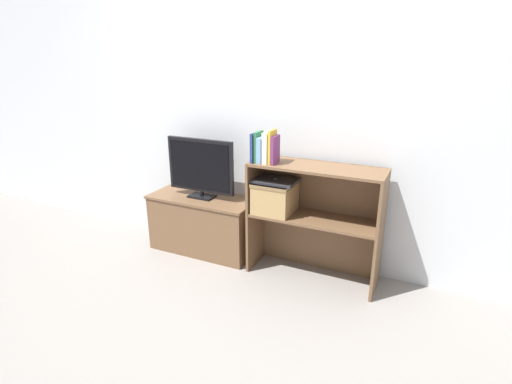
{
  "coord_description": "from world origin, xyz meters",
  "views": [
    {
      "loc": [
        1.27,
        -2.51,
        1.65
      ],
      "look_at": [
        0.0,
        0.17,
        0.63
      ],
      "focal_mm": 28.0,
      "sensor_mm": 36.0,
      "label": 1
    }
  ],
  "objects_px": {
    "book_mustard": "(272,147)",
    "storage_basket_left": "(275,195)",
    "book_forest": "(258,147)",
    "book_skyblue": "(262,150)",
    "tv": "(201,167)",
    "book_ivory": "(268,147)",
    "book_plum": "(275,150)",
    "tv_stand": "(203,224)",
    "book_navy": "(255,147)",
    "laptop": "(275,180)"
  },
  "relations": [
    {
      "from": "book_navy",
      "to": "book_forest",
      "type": "height_order",
      "value": "book_forest"
    },
    {
      "from": "book_forest",
      "to": "laptop",
      "type": "xyz_separation_m",
      "value": [
        0.12,
        0.05,
        -0.26
      ]
    },
    {
      "from": "book_forest",
      "to": "storage_basket_left",
      "type": "bearing_deg",
      "value": 24.02
    },
    {
      "from": "book_mustard",
      "to": "storage_basket_left",
      "type": "relative_size",
      "value": 0.81
    },
    {
      "from": "book_mustard",
      "to": "laptop",
      "type": "relative_size",
      "value": 0.75
    },
    {
      "from": "book_forest",
      "to": "book_mustard",
      "type": "bearing_deg",
      "value": 0.0
    },
    {
      "from": "book_ivory",
      "to": "book_plum",
      "type": "xyz_separation_m",
      "value": [
        0.06,
        0.0,
        -0.01
      ]
    },
    {
      "from": "tv",
      "to": "book_mustard",
      "type": "relative_size",
      "value": 2.47
    },
    {
      "from": "book_navy",
      "to": "laptop",
      "type": "bearing_deg",
      "value": 20.3
    },
    {
      "from": "book_navy",
      "to": "book_skyblue",
      "type": "xyz_separation_m",
      "value": [
        0.06,
        0.0,
        -0.01
      ]
    },
    {
      "from": "storage_basket_left",
      "to": "book_mustard",
      "type": "bearing_deg",
      "value": -98.41
    },
    {
      "from": "book_ivory",
      "to": "book_mustard",
      "type": "distance_m",
      "value": 0.04
    },
    {
      "from": "tv",
      "to": "book_mustard",
      "type": "height_order",
      "value": "book_mustard"
    },
    {
      "from": "book_plum",
      "to": "storage_basket_left",
      "type": "height_order",
      "value": "book_plum"
    },
    {
      "from": "book_ivory",
      "to": "book_plum",
      "type": "relative_size",
      "value": 1.11
    },
    {
      "from": "storage_basket_left",
      "to": "book_ivory",
      "type": "bearing_deg",
      "value": -130.0
    },
    {
      "from": "book_skyblue",
      "to": "laptop",
      "type": "relative_size",
      "value": 0.58
    },
    {
      "from": "tv_stand",
      "to": "storage_basket_left",
      "type": "distance_m",
      "value": 0.79
    },
    {
      "from": "book_skyblue",
      "to": "tv",
      "type": "bearing_deg",
      "value": 171.84
    },
    {
      "from": "book_plum",
      "to": "book_navy",
      "type": "bearing_deg",
      "value": 180.0
    },
    {
      "from": "book_ivory",
      "to": "laptop",
      "type": "bearing_deg",
      "value": 50.0
    },
    {
      "from": "tv_stand",
      "to": "book_ivory",
      "type": "distance_m",
      "value": 1.0
    },
    {
      "from": "book_forest",
      "to": "book_ivory",
      "type": "xyz_separation_m",
      "value": [
        0.07,
        0.0,
        0.0
      ]
    },
    {
      "from": "book_navy",
      "to": "storage_basket_left",
      "type": "xyz_separation_m",
      "value": [
        0.14,
        0.05,
        -0.37
      ]
    },
    {
      "from": "tv",
      "to": "book_forest",
      "type": "distance_m",
      "value": 0.63
    },
    {
      "from": "book_forest",
      "to": "book_plum",
      "type": "relative_size",
      "value": 1.1
    },
    {
      "from": "book_skyblue",
      "to": "book_ivory",
      "type": "height_order",
      "value": "book_ivory"
    },
    {
      "from": "book_plum",
      "to": "book_ivory",
      "type": "bearing_deg",
      "value": 180.0
    },
    {
      "from": "book_plum",
      "to": "laptop",
      "type": "xyz_separation_m",
      "value": [
        -0.02,
        0.05,
        -0.25
      ]
    },
    {
      "from": "book_mustard",
      "to": "storage_basket_left",
      "type": "bearing_deg",
      "value": 81.59
    },
    {
      "from": "book_mustard",
      "to": "laptop",
      "type": "distance_m",
      "value": 0.27
    },
    {
      "from": "book_skyblue",
      "to": "book_ivory",
      "type": "xyz_separation_m",
      "value": [
        0.04,
        0.0,
        0.02
      ]
    },
    {
      "from": "tv",
      "to": "book_mustard",
      "type": "xyz_separation_m",
      "value": [
        0.68,
        -0.09,
        0.25
      ]
    },
    {
      "from": "book_skyblue",
      "to": "book_plum",
      "type": "xyz_separation_m",
      "value": [
        0.1,
        0.0,
        0.01
      ]
    },
    {
      "from": "book_plum",
      "to": "storage_basket_left",
      "type": "bearing_deg",
      "value": 107.02
    },
    {
      "from": "tv_stand",
      "to": "tv",
      "type": "distance_m",
      "value": 0.51
    },
    {
      "from": "tv_stand",
      "to": "book_plum",
      "type": "xyz_separation_m",
      "value": [
        0.71,
        -0.09,
        0.75
      ]
    },
    {
      "from": "book_mustard",
      "to": "storage_basket_left",
      "type": "xyz_separation_m",
      "value": [
        0.01,
        0.05,
        -0.39
      ]
    },
    {
      "from": "book_mustard",
      "to": "laptop",
      "type": "height_order",
      "value": "book_mustard"
    },
    {
      "from": "book_skyblue",
      "to": "book_ivory",
      "type": "distance_m",
      "value": 0.05
    },
    {
      "from": "book_forest",
      "to": "book_mustard",
      "type": "xyz_separation_m",
      "value": [
        0.11,
        0.0,
        0.01
      ]
    },
    {
      "from": "book_forest",
      "to": "book_skyblue",
      "type": "xyz_separation_m",
      "value": [
        0.03,
        0.0,
        -0.02
      ]
    },
    {
      "from": "book_forest",
      "to": "book_mustard",
      "type": "relative_size",
      "value": 0.92
    },
    {
      "from": "book_forest",
      "to": "storage_basket_left",
      "type": "distance_m",
      "value": 0.4
    },
    {
      "from": "tv",
      "to": "laptop",
      "type": "height_order",
      "value": "tv"
    },
    {
      "from": "storage_basket_left",
      "to": "laptop",
      "type": "height_order",
      "value": "laptop"
    },
    {
      "from": "book_mustard",
      "to": "tv",
      "type": "bearing_deg",
      "value": 172.77
    },
    {
      "from": "book_navy",
      "to": "book_ivory",
      "type": "height_order",
      "value": "book_ivory"
    },
    {
      "from": "book_plum",
      "to": "laptop",
      "type": "bearing_deg",
      "value": 107.02
    },
    {
      "from": "tv",
      "to": "book_forest",
      "type": "xyz_separation_m",
      "value": [
        0.57,
        -0.09,
        0.24
      ]
    }
  ]
}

